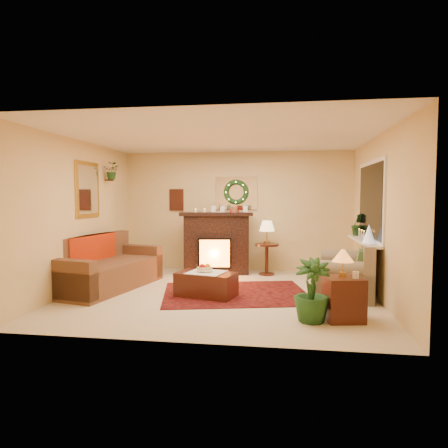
# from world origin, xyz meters

# --- Properties ---
(floor) EXTENTS (5.00, 5.00, 0.00)m
(floor) POSITION_xyz_m (0.00, 0.00, 0.00)
(floor) COLOR beige
(floor) RESTS_ON ground
(ceiling) EXTENTS (5.00, 5.00, 0.00)m
(ceiling) POSITION_xyz_m (0.00, 0.00, 2.60)
(ceiling) COLOR white
(ceiling) RESTS_ON ground
(wall_back) EXTENTS (5.00, 5.00, 0.00)m
(wall_back) POSITION_xyz_m (0.00, 2.25, 1.30)
(wall_back) COLOR #EFD88C
(wall_back) RESTS_ON ground
(wall_front) EXTENTS (5.00, 5.00, 0.00)m
(wall_front) POSITION_xyz_m (0.00, -2.25, 1.30)
(wall_front) COLOR #EFD88C
(wall_front) RESTS_ON ground
(wall_left) EXTENTS (4.50, 4.50, 0.00)m
(wall_left) POSITION_xyz_m (-2.50, 0.00, 1.30)
(wall_left) COLOR #EFD88C
(wall_left) RESTS_ON ground
(wall_right) EXTENTS (4.50, 4.50, 0.00)m
(wall_right) POSITION_xyz_m (2.50, 0.00, 1.30)
(wall_right) COLOR #EFD88C
(wall_right) RESTS_ON ground
(area_rug) EXTENTS (2.72, 2.27, 0.01)m
(area_rug) POSITION_xyz_m (0.24, 0.06, 0.01)
(area_rug) COLOR #400A0A
(area_rug) RESTS_ON floor
(sofa) EXTENTS (1.40, 2.33, 0.93)m
(sofa) POSITION_xyz_m (-2.04, 0.13, 0.43)
(sofa) COLOR #402817
(sofa) RESTS_ON floor
(red_throw) EXTENTS (0.77, 1.25, 0.02)m
(red_throw) POSITION_xyz_m (-2.05, 0.29, 0.46)
(red_throw) COLOR red
(red_throw) RESTS_ON sofa
(fireplace) EXTENTS (1.39, 0.62, 1.23)m
(fireplace) POSITION_xyz_m (-0.36, 1.74, 0.55)
(fireplace) COLOR black
(fireplace) RESTS_ON floor
(poinsettia) EXTENTS (0.20, 0.20, 0.20)m
(poinsettia) POSITION_xyz_m (0.01, 1.76, 1.30)
(poinsettia) COLOR #A41816
(poinsettia) RESTS_ON fireplace
(mantel_candle_a) EXTENTS (0.06, 0.06, 0.19)m
(mantel_candle_a) POSITION_xyz_m (-0.80, 1.70, 1.26)
(mantel_candle_a) COLOR white
(mantel_candle_a) RESTS_ON fireplace
(mantel_candle_b) EXTENTS (0.06, 0.06, 0.19)m
(mantel_candle_b) POSITION_xyz_m (-0.61, 1.72, 1.26)
(mantel_candle_b) COLOR silver
(mantel_candle_b) RESTS_ON fireplace
(mantel_mirror) EXTENTS (0.92, 0.02, 0.72)m
(mantel_mirror) POSITION_xyz_m (0.00, 2.23, 1.70)
(mantel_mirror) COLOR white
(mantel_mirror) RESTS_ON wall_back
(wreath) EXTENTS (0.55, 0.11, 0.55)m
(wreath) POSITION_xyz_m (0.00, 2.19, 1.72)
(wreath) COLOR #194719
(wreath) RESTS_ON wall_back
(wall_art) EXTENTS (0.32, 0.03, 0.48)m
(wall_art) POSITION_xyz_m (-1.35, 2.23, 1.55)
(wall_art) COLOR #381E11
(wall_art) RESTS_ON wall_back
(gold_mirror) EXTENTS (0.03, 0.84, 1.00)m
(gold_mirror) POSITION_xyz_m (-2.48, 0.30, 1.75)
(gold_mirror) COLOR gold
(gold_mirror) RESTS_ON wall_left
(hanging_plant) EXTENTS (0.33, 0.28, 0.36)m
(hanging_plant) POSITION_xyz_m (-2.34, 1.05, 1.97)
(hanging_plant) COLOR #194719
(hanging_plant) RESTS_ON wall_left
(loveseat) EXTENTS (1.12, 1.64, 0.88)m
(loveseat) POSITION_xyz_m (2.06, 0.37, 0.42)
(loveseat) COLOR tan
(loveseat) RESTS_ON floor
(window_frame) EXTENTS (0.03, 1.86, 1.36)m
(window_frame) POSITION_xyz_m (2.48, 0.55, 1.55)
(window_frame) COLOR white
(window_frame) RESTS_ON wall_right
(window_glass) EXTENTS (0.02, 1.70, 1.22)m
(window_glass) POSITION_xyz_m (2.47, 0.55, 1.55)
(window_glass) COLOR black
(window_glass) RESTS_ON wall_right
(window_sill) EXTENTS (0.22, 1.86, 0.04)m
(window_sill) POSITION_xyz_m (2.38, 0.55, 0.87)
(window_sill) COLOR white
(window_sill) RESTS_ON wall_right
(mini_tree) EXTENTS (0.20, 0.20, 0.29)m
(mini_tree) POSITION_xyz_m (2.36, 0.07, 1.04)
(mini_tree) COLOR white
(mini_tree) RESTS_ON window_sill
(sill_plant) EXTENTS (0.30, 0.24, 0.55)m
(sill_plant) POSITION_xyz_m (2.41, 1.29, 1.08)
(sill_plant) COLOR black
(sill_plant) RESTS_ON window_sill
(side_table_round) EXTENTS (0.63, 0.63, 0.65)m
(side_table_round) POSITION_xyz_m (0.69, 1.77, 0.33)
(side_table_round) COLOR #41230E
(side_table_round) RESTS_ON floor
(lamp_cream) EXTENTS (0.32, 0.32, 0.49)m
(lamp_cream) POSITION_xyz_m (0.69, 1.79, 0.88)
(lamp_cream) COLOR #F3CB85
(lamp_cream) RESTS_ON side_table_round
(end_table_square) EXTENTS (0.54, 0.54, 0.57)m
(end_table_square) POSITION_xyz_m (1.81, -1.15, 0.27)
(end_table_square) COLOR black
(end_table_square) RESTS_ON floor
(lamp_tiffany) EXTENTS (0.28, 0.28, 0.41)m
(lamp_tiffany) POSITION_xyz_m (1.79, -1.12, 0.74)
(lamp_tiffany) COLOR orange
(lamp_tiffany) RESTS_ON end_table_square
(coffee_table) EXTENTS (1.04, 0.73, 0.39)m
(coffee_table) POSITION_xyz_m (-0.21, -0.19, 0.21)
(coffee_table) COLOR #331E13
(coffee_table) RESTS_ON floor
(fruit_bowl) EXTENTS (0.26, 0.26, 0.06)m
(fruit_bowl) POSITION_xyz_m (-0.24, -0.17, 0.45)
(fruit_bowl) COLOR #F5F6C5
(fruit_bowl) RESTS_ON coffee_table
(floor_palm) EXTENTS (1.43, 1.43, 2.47)m
(floor_palm) POSITION_xyz_m (1.39, -1.28, 0.45)
(floor_palm) COLOR #1A3615
(floor_palm) RESTS_ON floor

